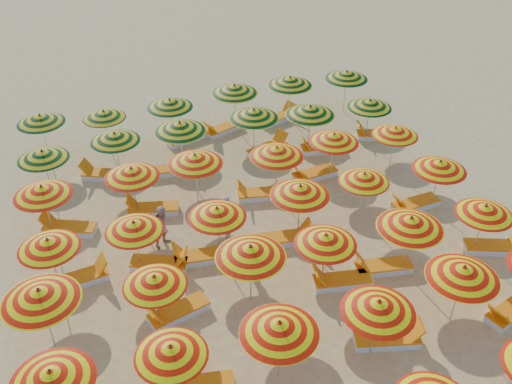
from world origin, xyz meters
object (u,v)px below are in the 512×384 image
(umbrella_29, at_px, (395,131))
(lounger_20, at_px, (321,148))
(umbrella_24, at_px, (42,191))
(umbrella_28, at_px, (334,138))
(umbrella_23, at_px, (440,166))
(umbrella_34, at_px, (310,111))
(umbrella_12, at_px, (40,295))
(umbrella_33, at_px, (254,114))
(umbrella_38, at_px, (170,103))
(umbrella_21, at_px, (300,190))
(lounger_16, at_px, (314,174))
(umbrella_14, at_px, (251,251))
(lounger_23, at_px, (223,129))
(beachgoer_a, at_px, (227,217))
(umbrella_18, at_px, (48,244))
(lounger_8, at_px, (80,279))
(umbrella_8, at_px, (279,327))
(lounger_14, at_px, (152,209))
(umbrella_25, at_px, (131,172))
(umbrella_7, at_px, (171,351))
(umbrella_40, at_px, (290,81))
(lounger_10, at_px, (201,257))
(umbrella_19, at_px, (134,226))
(umbrella_22, at_px, (364,178))
(umbrella_26, at_px, (195,159))
(lounger_15, at_px, (260,194))
(umbrella_6, at_px, (51,376))
(lounger_12, at_px, (415,204))
(umbrella_9, at_px, (378,306))
(lounger_6, at_px, (382,267))
(lounger_11, at_px, (286,238))
(lounger_17, at_px, (104,175))
(umbrella_35, at_px, (370,104))
(umbrella_39, at_px, (234,89))
(umbrella_31, at_px, (115,137))
(lounger_2, at_px, (388,339))
(umbrella_17, at_px, (485,210))
(lounger_19, at_px, (268,148))
(umbrella_10, at_px, (463,272))
(lounger_18, at_px, (171,170))
(umbrella_16, at_px, (411,223))
(lounger_13, at_px, (68,228))
(lounger_3, at_px, (511,311))
(umbrella_32, at_px, (180,127))
(umbrella_41, at_px, (347,75))
(lounger_21, at_px, (376,135))
(lounger_24, at_px, (278,118))
(umbrella_20, at_px, (217,212))
(lounger_9, at_px, (161,264))
(umbrella_37, at_px, (104,114))
(umbrella_36, at_px, (40,119))
(umbrella_30, at_px, (43,155))
(lounger_7, at_px, (494,247))
(beachgoer_b, at_px, (164,226))

(umbrella_29, bearing_deg, lounger_20, 135.07)
(umbrella_24, relative_size, umbrella_28, 1.00)
(umbrella_23, height_order, umbrella_24, umbrella_24)
(umbrella_34, bearing_deg, umbrella_24, -166.82)
(umbrella_12, xyz_separation_m, umbrella_33, (7.89, 7.60, -0.04))
(umbrella_38, bearing_deg, umbrella_23, -43.74)
(umbrella_21, relative_size, lounger_16, 1.26)
(umbrella_14, height_order, lounger_23, umbrella_14)
(umbrella_14, xyz_separation_m, beachgoer_a, (0.14, 2.96, -1.03))
(umbrella_18, distance_m, lounger_23, 10.35)
(umbrella_38, xyz_separation_m, lounger_8, (-4.22, -7.45, -1.56))
(umbrella_8, height_order, lounger_14, umbrella_8)
(umbrella_23, height_order, lounger_23, umbrella_23)
(umbrella_21, relative_size, umbrella_25, 1.09)
(umbrella_7, xyz_separation_m, umbrella_40, (7.53, 12.39, 0.23))
(umbrella_14, bearing_deg, lounger_10, 114.83)
(umbrella_19, relative_size, umbrella_22, 1.07)
(umbrella_21, distance_m, umbrella_23, 4.99)
(umbrella_26, relative_size, lounger_10, 1.31)
(lounger_10, xyz_separation_m, lounger_15, (2.79, 2.62, 0.00))
(umbrella_6, xyz_separation_m, lounger_12, (11.90, 4.90, -1.57))
(umbrella_9, xyz_separation_m, lounger_6, (1.76, 2.70, -1.56))
(lounger_11, height_order, lounger_17, same)
(umbrella_35, distance_m, umbrella_39, 5.54)
(umbrella_31, relative_size, umbrella_34, 0.92)
(umbrella_7, distance_m, lounger_2, 5.77)
(umbrella_17, height_order, lounger_19, umbrella_17)
(umbrella_14, bearing_deg, umbrella_10, -25.97)
(umbrella_33, bearing_deg, lounger_18, -173.79)
(umbrella_34, distance_m, umbrella_40, 2.80)
(umbrella_16, distance_m, lounger_13, 10.83)
(lounger_3, relative_size, lounger_18, 1.04)
(umbrella_28, relative_size, umbrella_29, 1.26)
(umbrella_29, relative_size, umbrella_32, 0.88)
(umbrella_6, bearing_deg, lounger_14, 66.64)
(lounger_6, distance_m, lounger_20, 7.12)
(umbrella_41, bearing_deg, lounger_21, -84.35)
(umbrella_18, distance_m, umbrella_24, 2.61)
(lounger_18, xyz_separation_m, lounger_24, (5.27, 2.70, 0.00))
(umbrella_12, distance_m, umbrella_41, 16.27)
(umbrella_12, relative_size, umbrella_39, 1.08)
(umbrella_34, bearing_deg, umbrella_39, 129.49)
(umbrella_20, xyz_separation_m, umbrella_28, (5.10, 2.94, 0.05))
(umbrella_29, relative_size, umbrella_39, 0.82)
(lounger_17, bearing_deg, lounger_9, 126.00)
(umbrella_26, distance_m, umbrella_37, 5.33)
(umbrella_24, bearing_deg, umbrella_36, 89.99)
(lounger_13, bearing_deg, umbrella_34, -142.96)
(umbrella_16, xyz_separation_m, umbrella_30, (-9.93, 7.41, -0.16))
(lounger_7, relative_size, beachgoer_b, 1.26)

